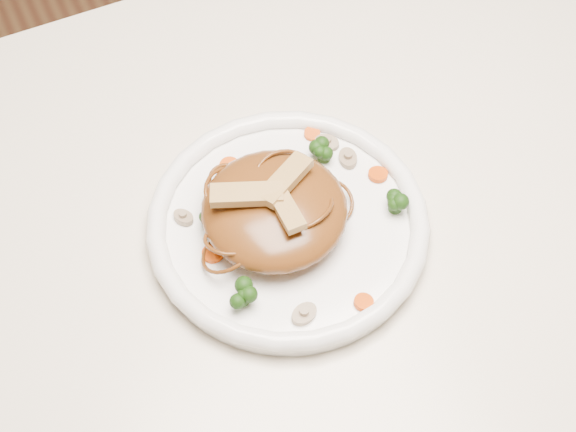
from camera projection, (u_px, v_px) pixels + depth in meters
name	position (u px, v px, depth m)	size (l,w,h in m)	color
table	(349.00, 257.00, 0.97)	(1.20, 0.80, 0.75)	beige
plate	(288.00, 228.00, 0.87)	(0.28, 0.28, 0.02)	white
noodle_mound	(274.00, 210.00, 0.84)	(0.15, 0.15, 0.05)	#5C3011
chicken_a	(285.00, 180.00, 0.82)	(0.07, 0.02, 0.01)	tan
chicken_b	(247.00, 194.00, 0.81)	(0.07, 0.02, 0.01)	tan
chicken_c	(285.00, 207.00, 0.80)	(0.06, 0.02, 0.01)	tan
broccoli_0	(324.00, 150.00, 0.89)	(0.03, 0.03, 0.03)	#1A3E0D
broccoli_1	(211.00, 218.00, 0.84)	(0.03, 0.03, 0.03)	#1A3E0D
broccoli_2	(242.00, 293.00, 0.80)	(0.03, 0.03, 0.03)	#1A3E0D
broccoli_3	(396.00, 200.00, 0.86)	(0.03, 0.03, 0.03)	#1A3E0D
carrot_0	(312.00, 134.00, 0.92)	(0.02, 0.02, 0.01)	#D03F07
carrot_1	(213.00, 253.00, 0.84)	(0.02, 0.02, 0.01)	#D03F07
carrot_2	(378.00, 174.00, 0.89)	(0.02, 0.02, 0.01)	#D03F07
carrot_3	(229.00, 166.00, 0.90)	(0.02, 0.02, 0.01)	#D03F07
carrot_4	(364.00, 302.00, 0.81)	(0.02, 0.02, 0.01)	#D03F07
mushroom_0	(304.00, 314.00, 0.80)	(0.03, 0.03, 0.01)	#9D9176
mushroom_1	(348.00, 158.00, 0.90)	(0.03, 0.03, 0.01)	#9D9176
mushroom_2	(183.00, 217.00, 0.86)	(0.02, 0.02, 0.01)	#9D9176
mushroom_3	(327.00, 143.00, 0.91)	(0.03, 0.03, 0.01)	#9D9176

